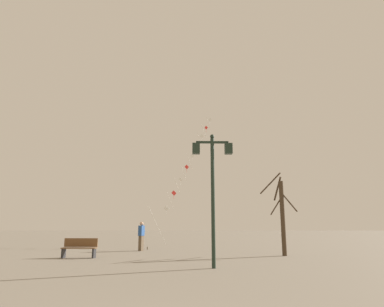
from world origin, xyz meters
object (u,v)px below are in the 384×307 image
(twin_lantern_lamp_post, at_px, (213,173))
(kite_flyer, at_px, (141,235))
(bare_tree, at_px, (282,214))
(kite_train, at_px, (189,163))
(park_bench, at_px, (80,248))

(twin_lantern_lamp_post, relative_size, kite_flyer, 2.87)
(twin_lantern_lamp_post, height_order, bare_tree, twin_lantern_lamp_post)
(kite_train, xyz_separation_m, park_bench, (-5.25, -11.85, -6.26))
(kite_flyer, distance_m, park_bench, 5.06)
(bare_tree, bearing_deg, park_bench, -174.67)
(twin_lantern_lamp_post, relative_size, park_bench, 3.03)
(bare_tree, bearing_deg, twin_lantern_lamp_post, -128.26)
(kite_train, bearing_deg, twin_lantern_lamp_post, -87.32)
(kite_train, height_order, bare_tree, kite_train)
(kite_train, distance_m, park_bench, 14.39)
(kite_flyer, relative_size, park_bench, 1.06)
(park_bench, bearing_deg, twin_lantern_lamp_post, -31.33)
(twin_lantern_lamp_post, bearing_deg, kite_flyer, 113.25)
(kite_flyer, bearing_deg, park_bench, 174.40)
(kite_flyer, height_order, park_bench, kite_flyer)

